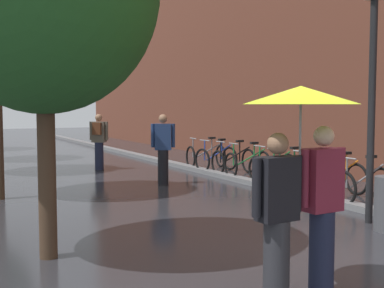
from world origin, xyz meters
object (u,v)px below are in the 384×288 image
parked_bicycle_5 (248,164)px  parked_bicycle_1 (338,179)px  parked_bicycle_7 (216,159)px  street_lamp_post (372,81)px  parked_bicycle_6 (234,161)px  parked_bicycle_4 (273,167)px  pedestrian_walking_midground (163,149)px  parked_bicycle_0 (363,185)px  parked_bicycle_2 (315,175)px  parked_bicycle_3 (288,171)px  pedestrian_walking_far (99,140)px  parked_bicycle_8 (206,156)px  couple_under_umbrella (301,157)px

parked_bicycle_5 → parked_bicycle_1: bearing=-88.8°
parked_bicycle_1 → parked_bicycle_7: same height
parked_bicycle_5 → street_lamp_post: street_lamp_post is taller
parked_bicycle_6 → parked_bicycle_5: bearing=-93.3°
parked_bicycle_4 → pedestrian_walking_midground: size_ratio=0.63×
parked_bicycle_0 → parked_bicycle_2: (0.14, 1.57, 0.00)m
street_lamp_post → parked_bicycle_4: bearing=73.3°
parked_bicycle_4 → street_lamp_post: street_lamp_post is taller
parked_bicycle_1 → parked_bicycle_3: 1.55m
parked_bicycle_6 → pedestrian_walking_far: bearing=138.5°
parked_bicycle_8 → pedestrian_walking_midground: pedestrian_walking_midground is taller
pedestrian_walking_far → parked_bicycle_6: bearing=-41.5°
pedestrian_walking_far → parked_bicycle_2: bearing=-62.6°
parked_bicycle_7 → couple_under_umbrella: (-4.31, -9.01, 1.06)m
street_lamp_post → pedestrian_walking_midground: bearing=104.0°
parked_bicycle_2 → pedestrian_walking_midground: bearing=136.4°
parked_bicycle_3 → parked_bicycle_7: size_ratio=0.96×
pedestrian_walking_midground → pedestrian_walking_far: bearing=98.2°
parked_bicycle_7 → street_lamp_post: size_ratio=0.29×
parked_bicycle_3 → couple_under_umbrella: couple_under_umbrella is taller
parked_bicycle_8 → couple_under_umbrella: size_ratio=0.53×
parked_bicycle_0 → parked_bicycle_3: same height
parked_bicycle_3 → parked_bicycle_8: size_ratio=0.98×
pedestrian_walking_far → parked_bicycle_1: bearing=-65.6°
parked_bicycle_6 → street_lamp_post: bearing=-101.4°
parked_bicycle_8 → parked_bicycle_6: bearing=-90.2°
parked_bicycle_1 → couple_under_umbrella: couple_under_umbrella is taller
parked_bicycle_1 → parked_bicycle_8: bearing=90.2°
parked_bicycle_0 → parked_bicycle_4: same height
parked_bicycle_4 → parked_bicycle_2: bearing=-90.9°
street_lamp_post → parked_bicycle_8: bearing=80.9°
parked_bicycle_8 → parked_bicycle_5: bearing=-91.2°
parked_bicycle_3 → parked_bicycle_7: (-0.01, 3.34, 0.00)m
parked_bicycle_7 → pedestrian_walking_midground: 2.98m
parked_bicycle_2 → parked_bicycle_1: bearing=-92.4°
parked_bicycle_8 → pedestrian_walking_far: size_ratio=0.68×
parked_bicycle_8 → street_lamp_post: bearing=-99.1°
parked_bicycle_0 → street_lamp_post: size_ratio=0.27×
parked_bicycle_4 → street_lamp_post: (-1.32, -4.40, 1.96)m
parked_bicycle_6 → street_lamp_post: size_ratio=0.27×
parked_bicycle_6 → parked_bicycle_7: same height
parked_bicycle_0 → parked_bicycle_7: bearing=90.3°
street_lamp_post → parked_bicycle_3: bearing=72.4°
parked_bicycle_6 → couple_under_umbrella: size_ratio=0.51×
parked_bicycle_2 → parked_bicycle_3: (-0.16, 0.76, 0.00)m
parked_bicycle_0 → parked_bicycle_8: bearing=89.3°
parked_bicycle_3 → parked_bicycle_6: 2.57m
parked_bicycle_1 → parked_bicycle_6: 4.11m
parked_bicycle_7 → pedestrian_walking_far: pedestrian_walking_far is taller
parked_bicycle_5 → parked_bicycle_7: 1.55m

